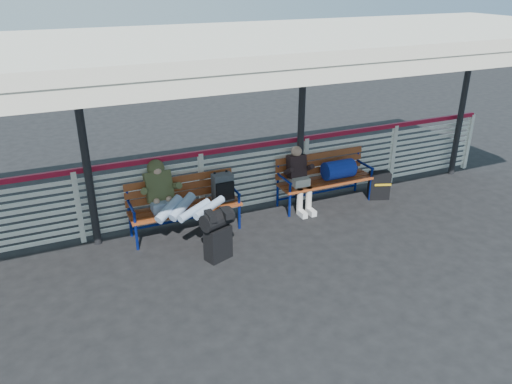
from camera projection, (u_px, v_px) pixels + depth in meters
name	position (u px, v px, depth m)	size (l,w,h in m)	color
ground	(246.00, 273.00, 7.11)	(60.00, 60.00, 0.00)	black
fence	(202.00, 183.00, 8.42)	(12.08, 0.08, 1.24)	silver
canopy	(218.00, 46.00, 6.60)	(12.60, 3.60, 3.16)	silver
luggage_stack	(218.00, 233.00, 7.31)	(0.54, 0.42, 0.79)	black
bench_left	(196.00, 196.00, 8.10)	(1.80, 0.56, 0.93)	#97401D
bench_right	(331.00, 172.00, 9.10)	(1.80, 0.56, 0.92)	#97401D
traveler_man	(181.00, 203.00, 7.64)	(0.94, 1.64, 0.77)	#99B2CE
companion_person	(300.00, 178.00, 8.81)	(0.32, 0.66, 1.15)	beige
suitcase_side	(379.00, 185.00, 9.37)	(0.43, 0.34, 0.52)	black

